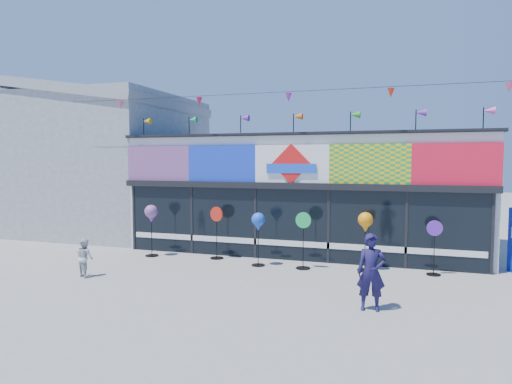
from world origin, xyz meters
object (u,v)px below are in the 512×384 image
at_px(spinner_3, 303,239).
at_px(spinner_1, 217,231).
at_px(spinner_2, 258,223).
at_px(spinner_4, 365,224).
at_px(child, 85,257).
at_px(spinner_0, 151,215).
at_px(adult_man, 371,272).
at_px(spinner_5, 434,246).

bearing_deg(spinner_3, spinner_1, 170.87).
distance_m(spinner_2, spinner_4, 3.16).
relative_size(spinner_4, child, 1.62).
relative_size(spinner_2, spinner_4, 0.95).
relative_size(spinner_0, adult_man, 1.04).
relative_size(spinner_0, child, 1.63).
height_order(spinner_1, spinner_5, spinner_1).
xyz_separation_m(spinner_3, spinner_5, (3.63, 0.41, -0.08)).
height_order(spinner_5, adult_man, adult_man).
relative_size(spinner_1, child, 1.61).
distance_m(spinner_1, child, 4.15).
relative_size(spinner_1, spinner_3, 1.01).
distance_m(spinner_2, child, 5.03).
bearing_deg(spinner_3, spinner_2, -177.99).
bearing_deg(spinner_4, child, -157.02).
distance_m(spinner_5, adult_man, 3.91).
relative_size(spinner_3, child, 1.59).
height_order(spinner_0, spinner_2, spinner_0).
relative_size(spinner_0, spinner_5, 1.12).
xyz_separation_m(spinner_4, adult_man, (0.43, -3.55, -0.54)).
xyz_separation_m(spinner_0, spinner_3, (5.20, -0.16, -0.49)).
height_order(spinner_5, child, spinner_5).
xyz_separation_m(spinner_2, spinner_4, (3.14, 0.37, 0.07)).
relative_size(spinner_1, spinner_5, 1.10).
bearing_deg(spinner_5, spinner_2, -174.79).
height_order(spinner_0, spinner_4, spinner_0).
xyz_separation_m(spinner_2, adult_man, (3.57, -3.17, -0.48)).
bearing_deg(spinner_1, adult_man, -35.61).
height_order(spinner_0, child, spinner_0).
bearing_deg(spinner_5, spinner_4, -177.47).
bearing_deg(child, spinner_5, -139.20).
distance_m(spinner_1, spinner_2, 1.73).
xyz_separation_m(spinner_0, spinner_2, (3.82, -0.20, -0.08)).
xyz_separation_m(spinner_2, spinner_5, (5.02, 0.46, -0.49)).
bearing_deg(spinner_5, adult_man, -111.74).
xyz_separation_m(spinner_5, child, (-9.18, -3.18, -0.28)).
relative_size(spinner_2, child, 1.54).
relative_size(spinner_0, spinner_2, 1.06).
relative_size(spinner_3, spinner_4, 0.98).
bearing_deg(child, spinner_4, -135.33).
distance_m(spinner_0, spinner_5, 8.86).
bearing_deg(adult_man, spinner_1, 137.47).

